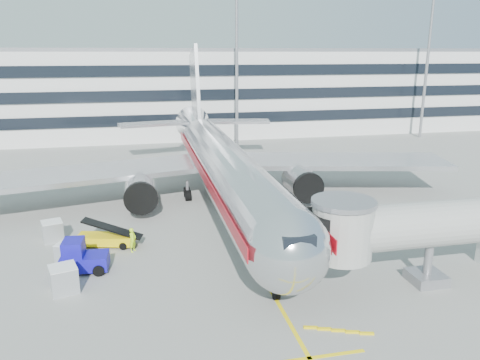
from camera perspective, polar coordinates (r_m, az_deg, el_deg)
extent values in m
plane|color=gray|center=(37.24, 0.86, -8.35)|extent=(180.00, 180.00, 0.00)
cube|color=yellow|center=(46.38, -1.94, -3.49)|extent=(0.25, 70.00, 0.01)
cube|color=yellow|center=(25.56, 8.46, -20.69)|extent=(6.00, 0.25, 0.01)
cylinder|color=silver|center=(43.29, -1.51, 0.94)|extent=(5.00, 36.00, 5.00)
sphere|color=silver|center=(26.74, 5.79, -8.49)|extent=(5.00, 5.00, 5.00)
cone|color=silver|center=(65.47, -5.30, 6.35)|extent=(5.00, 10.00, 5.00)
cube|color=black|center=(24.99, 6.93, -7.48)|extent=(1.80, 1.20, 0.90)
cube|color=#B7B7BC|center=(52.41, 11.45, 2.28)|extent=(24.95, 12.07, 0.50)
cube|color=#B7B7BC|center=(48.40, -18.07, 0.75)|extent=(24.95, 12.07, 0.50)
cylinder|color=#99999E|center=(47.73, 7.53, -0.31)|extent=(3.00, 4.20, 3.00)
cylinder|color=#99999E|center=(45.05, -12.03, -1.46)|extent=(3.00, 4.20, 3.00)
cylinder|color=black|center=(45.93, 8.36, -0.96)|extent=(3.10, 0.50, 3.10)
cylinder|color=black|center=(43.14, -12.00, -2.22)|extent=(3.10, 0.50, 3.10)
cube|color=#B7B7BC|center=(65.42, -5.45, 10.22)|extent=(0.45, 9.39, 13.72)
cube|color=#B7B7BC|center=(67.23, -0.73, 7.16)|extent=(10.41, 4.94, 0.35)
cube|color=#B7B7BC|center=(65.94, -10.20, 6.76)|extent=(10.41, 4.94, 0.35)
cylinder|color=gray|center=(29.89, 4.42, -12.78)|extent=(0.24, 0.24, 1.80)
cylinder|color=black|center=(30.11, 4.40, -13.54)|extent=(0.35, 0.90, 0.90)
cylinder|color=gray|center=(50.44, 0.81, -0.73)|extent=(0.30, 0.30, 2.00)
cylinder|color=gray|center=(49.44, -6.44, -1.16)|extent=(0.30, 0.30, 2.00)
cube|color=#B00C18|center=(43.74, 1.73, 1.49)|extent=(0.06, 38.00, 0.90)
cube|color=#B00C18|center=(42.84, -4.83, 1.15)|extent=(0.06, 38.00, 0.90)
cylinder|color=#A8A8A3|center=(32.94, 22.41, -4.95)|extent=(13.00, 3.00, 3.00)
cylinder|color=#A8A8A3|center=(29.91, 12.33, -6.13)|extent=(3.80, 3.80, 3.40)
cylinder|color=gray|center=(29.28, 12.54, -2.67)|extent=(4.00, 4.00, 0.30)
cube|color=black|center=(29.41, 10.01, -6.38)|extent=(1.40, 2.60, 2.60)
cylinder|color=gray|center=(33.88, 21.96, -9.09)|extent=(0.56, 0.56, 3.20)
cube|color=gray|center=(34.39, 21.75, -10.99)|extent=(2.20, 2.20, 0.70)
cylinder|color=black|center=(33.92, 20.46, -11.23)|extent=(0.35, 0.70, 0.70)
cylinder|color=black|center=(34.87, 23.00, -10.75)|extent=(0.35, 0.70, 0.70)
cube|color=silver|center=(91.84, -7.47, 10.56)|extent=(150.00, 24.00, 15.00)
cube|color=black|center=(80.24, -6.62, 7.39)|extent=(150.00, 0.30, 1.80)
cube|color=black|center=(79.79, -6.71, 10.24)|extent=(150.00, 0.30, 1.80)
cube|color=black|center=(79.54, -6.80, 13.11)|extent=(150.00, 0.30, 1.80)
cube|color=gray|center=(91.54, -7.64, 15.43)|extent=(150.00, 24.00, 0.60)
cylinder|color=gray|center=(76.88, -0.40, 13.51)|extent=(0.50, 0.50, 25.00)
cylinder|color=gray|center=(90.21, 21.82, 12.72)|extent=(0.50, 0.50, 25.00)
cube|color=yellow|center=(39.07, -16.07, -6.94)|extent=(4.70, 2.68, 0.71)
cube|color=black|center=(38.74, -16.16, -5.70)|extent=(4.79, 2.25, 1.55)
cylinder|color=black|center=(40.30, -17.92, -6.78)|extent=(0.66, 0.43, 0.60)
cylinder|color=black|center=(39.09, -18.62, -7.54)|extent=(0.66, 0.43, 0.60)
cylinder|color=black|center=(39.31, -13.47, -7.01)|extent=(0.66, 0.43, 0.60)
cylinder|color=black|center=(38.07, -14.04, -7.80)|extent=(0.66, 0.43, 0.60)
cube|color=#130E9F|center=(35.08, -18.38, -9.41)|extent=(3.31, 2.03, 1.03)
cube|color=#130E9F|center=(34.81, -19.64, -7.88)|extent=(1.48, 1.80, 1.26)
cube|color=black|center=(34.66, -19.70, -7.27)|extent=(1.35, 1.56, 0.11)
cylinder|color=black|center=(36.18, -19.74, -9.36)|extent=(0.82, 0.39, 0.80)
cylinder|color=black|center=(34.66, -20.26, -10.53)|extent=(0.82, 0.39, 0.80)
cylinder|color=black|center=(35.83, -16.47, -9.32)|extent=(0.82, 0.39, 0.80)
cylinder|color=black|center=(34.29, -16.84, -10.51)|extent=(0.82, 0.39, 0.80)
cube|color=silver|center=(32.74, -20.69, -11.28)|extent=(2.04, 2.04, 1.69)
cube|color=white|center=(32.37, -20.84, -9.90)|extent=(2.04, 2.04, 0.06)
cube|color=silver|center=(41.42, -21.88, -5.82)|extent=(1.93, 1.93, 1.60)
cube|color=white|center=(41.14, -21.99, -4.75)|extent=(1.93, 1.93, 0.06)
cube|color=silver|center=(36.43, -19.96, -8.46)|extent=(2.12, 2.12, 1.68)
cube|color=white|center=(36.10, -20.09, -7.20)|extent=(2.12, 2.12, 0.06)
imported|color=#C8FF1A|center=(37.32, -12.95, -7.12)|extent=(0.76, 0.84, 1.91)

